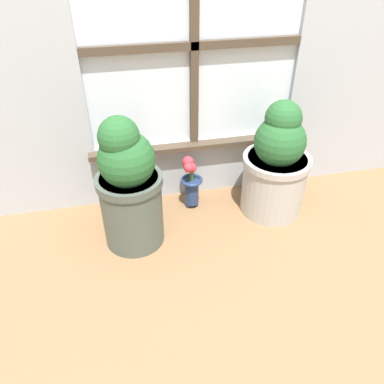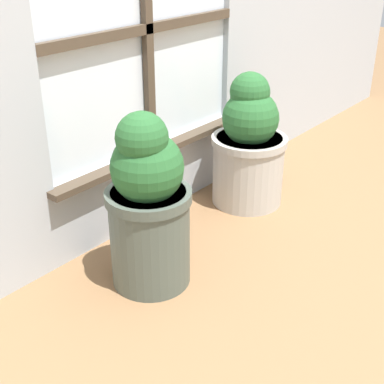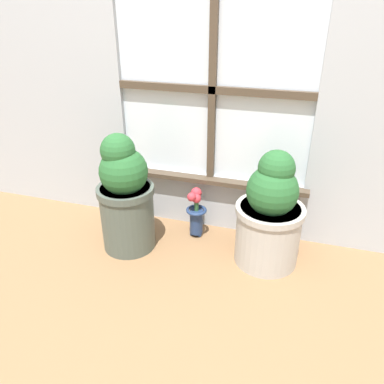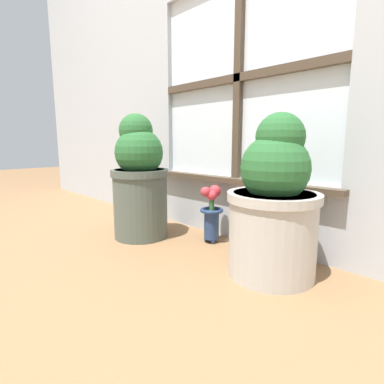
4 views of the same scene
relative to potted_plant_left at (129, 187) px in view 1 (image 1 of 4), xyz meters
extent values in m
plane|color=olive|center=(0.35, -0.29, -0.29)|extent=(10.00, 10.00, 0.00)
cube|color=#B2B7BC|center=(0.35, 0.33, -0.14)|extent=(0.97, 0.05, 0.30)
cube|color=white|center=(0.35, 0.34, 0.47)|extent=(0.97, 0.02, 0.91)
cube|color=#4C3D2D|center=(0.35, 0.31, 0.47)|extent=(0.04, 0.02, 0.91)
cube|color=#4C3D2D|center=(0.35, 0.31, 0.47)|extent=(0.97, 0.02, 0.04)
cube|color=#4C3D2D|center=(0.35, 0.28, 0.00)|extent=(1.03, 0.06, 0.02)
cylinder|color=#4C564C|center=(0.00, 0.00, -0.12)|extent=(0.26, 0.26, 0.34)
cylinder|color=#4C564C|center=(0.00, 0.00, 0.03)|extent=(0.28, 0.28, 0.03)
cylinder|color=#38281E|center=(0.00, 0.00, 0.05)|extent=(0.24, 0.24, 0.01)
sphere|color=#28602D|center=(0.00, 0.00, 0.13)|extent=(0.23, 0.23, 0.23)
sphere|color=#28602D|center=(-0.02, 0.00, 0.24)|extent=(0.16, 0.16, 0.16)
ellipsoid|color=#28602D|center=(0.07, -0.01, 0.12)|extent=(0.05, 0.12, 0.15)
cylinder|color=#B7B2A8|center=(0.69, 0.08, -0.14)|extent=(0.30, 0.30, 0.30)
cylinder|color=#B7B2A8|center=(0.69, 0.08, 0.00)|extent=(0.32, 0.32, 0.03)
cylinder|color=#38281E|center=(0.69, 0.08, 0.01)|extent=(0.28, 0.28, 0.01)
sphere|color=#28602D|center=(0.69, 0.08, 0.09)|extent=(0.23, 0.23, 0.23)
sphere|color=#28602D|center=(0.70, 0.09, 0.20)|extent=(0.16, 0.16, 0.16)
ellipsoid|color=#28602D|center=(0.64, 0.12, 0.08)|extent=(0.10, 0.11, 0.19)
sphere|color=navy|center=(0.31, 0.21, -0.28)|extent=(0.02, 0.02, 0.02)
sphere|color=navy|center=(0.28, 0.17, -0.28)|extent=(0.02, 0.02, 0.02)
sphere|color=navy|center=(0.33, 0.17, -0.28)|extent=(0.02, 0.02, 0.02)
cylinder|color=navy|center=(0.31, 0.19, -0.20)|extent=(0.07, 0.07, 0.14)
torus|color=navy|center=(0.31, 0.19, -0.13)|extent=(0.11, 0.11, 0.02)
cylinder|color=#386633|center=(0.31, 0.19, -0.10)|extent=(0.02, 0.02, 0.07)
sphere|color=#C6333D|center=(0.31, 0.19, -0.06)|extent=(0.05, 0.05, 0.05)
sphere|color=#C6333D|center=(0.30, 0.22, -0.05)|extent=(0.06, 0.06, 0.06)
sphere|color=#C6333D|center=(0.29, 0.17, -0.04)|extent=(0.05, 0.05, 0.05)
camera|label=1|loc=(-0.02, -1.30, 0.89)|focal=35.00mm
camera|label=2|loc=(-1.07, -1.06, 0.81)|focal=50.00mm
camera|label=3|loc=(0.78, -1.44, 0.86)|focal=35.00mm
camera|label=4|loc=(1.22, -0.83, 0.18)|focal=28.00mm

